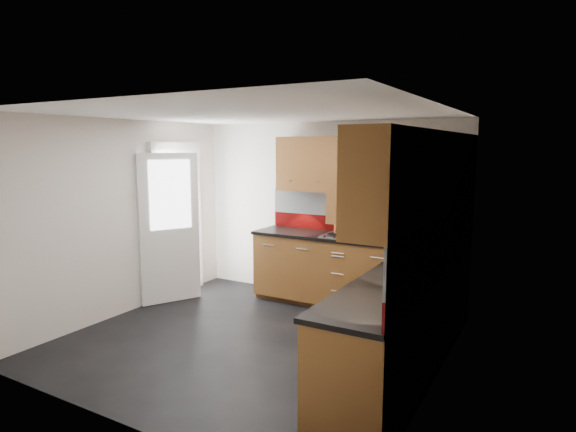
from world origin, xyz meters
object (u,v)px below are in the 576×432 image
Objects in this scene: toaster at (410,233)px; food_processor at (438,241)px; gas_hob at (347,235)px; utensil_pot at (339,226)px.

food_processor is (0.45, -0.52, 0.03)m from toaster.
toaster is at bearing 131.08° from food_processor.
toaster reaches higher than gas_hob.
toaster is at bearing -3.29° from utensil_pot.
food_processor reaches higher than toaster.
food_processor is at bearing -48.92° from toaster.
food_processor is (1.40, -0.57, 0.03)m from utensil_pot.
gas_hob is at bearing 162.23° from food_processor.
toaster is 1.16× the size of food_processor.
gas_hob is 1.80× the size of toaster.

